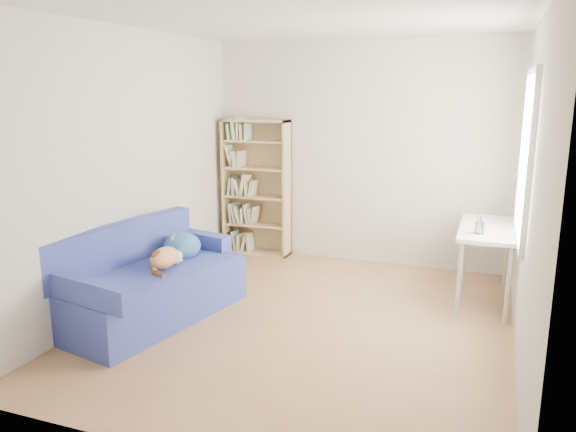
# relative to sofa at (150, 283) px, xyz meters

# --- Properties ---
(ground) EXTENTS (4.00, 4.00, 0.00)m
(ground) POSITION_rel_sofa_xyz_m (1.36, 0.35, -0.33)
(ground) COLOR #8D633F
(ground) RESTS_ON ground
(room_shell) EXTENTS (3.54, 4.04, 2.62)m
(room_shell) POSITION_rel_sofa_xyz_m (1.46, 0.38, 1.31)
(room_shell) COLOR silver
(room_shell) RESTS_ON ground
(sofa) EXTENTS (1.16, 1.89, 0.85)m
(sofa) POSITION_rel_sofa_xyz_m (0.00, 0.00, 0.00)
(sofa) COLOR navy
(sofa) RESTS_ON ground
(bookshelf) EXTENTS (0.84, 0.26, 1.68)m
(bookshelf) POSITION_rel_sofa_xyz_m (0.10, 2.20, 0.45)
(bookshelf) COLOR tan
(bookshelf) RESTS_ON ground
(desk) EXTENTS (0.51, 1.12, 0.75)m
(desk) POSITION_rel_sofa_xyz_m (2.83, 1.46, 0.34)
(desk) COLOR silver
(desk) RESTS_ON ground
(pen_cup) EXTENTS (0.09, 0.09, 0.17)m
(pen_cup) POSITION_rel_sofa_xyz_m (2.76, 1.17, 0.49)
(pen_cup) COLOR white
(pen_cup) RESTS_ON desk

